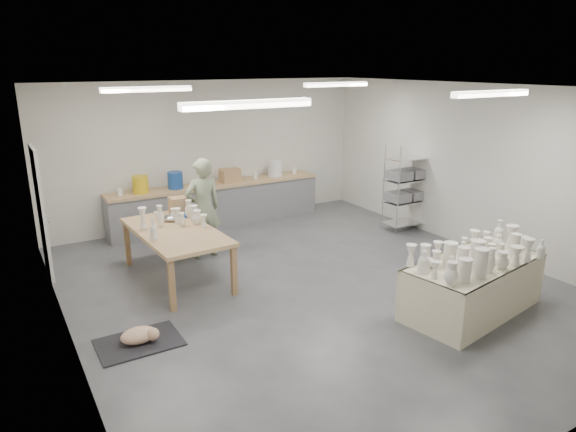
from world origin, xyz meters
TOP-DOWN VIEW (x-y plane):
  - room at (-0.11, 0.08)m, footprint 8.00×8.02m
  - back_counter at (-0.01, 3.68)m, footprint 4.60×0.60m
  - wire_shelf at (3.20, 1.40)m, footprint 0.88×0.48m
  - drying_table at (1.41, -1.85)m, footprint 2.23×1.33m
  - work_table at (-1.66, 1.48)m, footprint 1.20×2.25m
  - rug at (-2.80, -0.34)m, footprint 1.00×0.70m
  - cat at (-2.78, -0.36)m, footprint 0.49×0.39m
  - potter at (-0.97, 2.05)m, footprint 0.66×0.43m
  - red_stool at (-0.97, 2.32)m, footprint 0.43×0.43m

SIDE VIEW (x-z plane):
  - rug at x=-2.80m, z-range 0.00..0.02m
  - cat at x=-2.78m, z-range 0.02..0.21m
  - red_stool at x=-0.97m, z-range 0.13..0.45m
  - drying_table at x=1.41m, z-range -0.13..0.98m
  - back_counter at x=-0.01m, z-range -0.13..1.11m
  - work_table at x=-1.66m, z-range 0.22..1.41m
  - potter at x=-0.97m, z-range 0.00..1.78m
  - wire_shelf at x=3.20m, z-range 0.02..1.82m
  - room at x=-0.11m, z-range 0.56..3.56m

